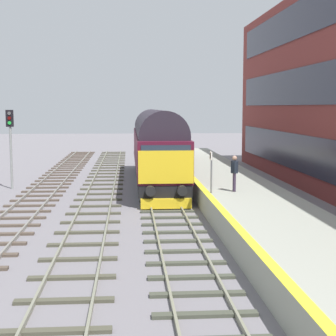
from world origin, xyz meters
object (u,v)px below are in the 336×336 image
platform_number_sign (211,165)px  waiting_passenger (234,170)px  diesel_locomotive (157,145)px  signal_post_mid (10,139)px

platform_number_sign → waiting_passenger: size_ratio=1.14×
diesel_locomotive → signal_post_mid: signal_post_mid is taller
platform_number_sign → diesel_locomotive: bearing=100.9°
signal_post_mid → waiting_passenger: size_ratio=2.86×
signal_post_mid → waiting_passenger: 14.33m
diesel_locomotive → waiting_passenger: diesel_locomotive is taller
diesel_locomotive → waiting_passenger: bearing=-72.4°
diesel_locomotive → platform_number_sign: bearing=-79.1°
signal_post_mid → waiting_passenger: (11.80, -8.06, -1.01)m
diesel_locomotive → waiting_passenger: 10.17m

